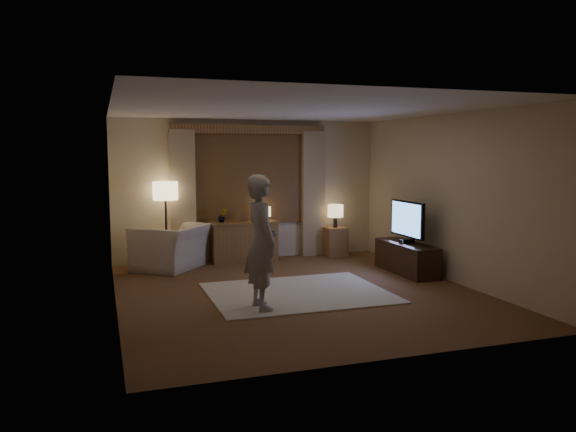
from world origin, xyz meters
name	(u,v)px	position (x,y,z in m)	size (l,w,h in m)	color
room	(287,197)	(0.00, 0.50, 1.33)	(5.04, 5.54, 2.64)	brown
rug	(298,293)	(-0.02, -0.06, 0.01)	(2.50, 2.00, 0.02)	beige
sideboard	(244,242)	(-0.17, 2.50, 0.35)	(1.20, 0.40, 0.70)	brown
picture_frame	(244,218)	(-0.17, 2.50, 0.80)	(0.16, 0.02, 0.20)	brown
plant	(222,216)	(-0.57, 2.50, 0.85)	(0.17, 0.13, 0.30)	#999999
table_lamp_sideboard	(265,212)	(0.23, 2.50, 0.90)	(0.22, 0.22, 0.30)	black
floor_lamp	(165,196)	(-1.57, 2.50, 1.25)	(0.43, 0.43, 1.49)	black
armchair	(171,247)	(-1.52, 2.24, 0.38)	(1.17, 1.02, 0.76)	beige
side_table	(335,242)	(1.63, 2.45, 0.28)	(0.40, 0.40, 0.56)	brown
table_lamp_side	(335,211)	(1.63, 2.45, 0.87)	(0.30, 0.30, 0.44)	black
tv_stand	(406,258)	(2.15, 0.66, 0.25)	(0.45, 1.40, 0.50)	black
tv	(407,220)	(2.15, 0.66, 0.89)	(0.24, 0.97, 0.70)	black
person	(261,242)	(-0.74, -0.68, 0.87)	(0.62, 0.41, 1.71)	#ACA69F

